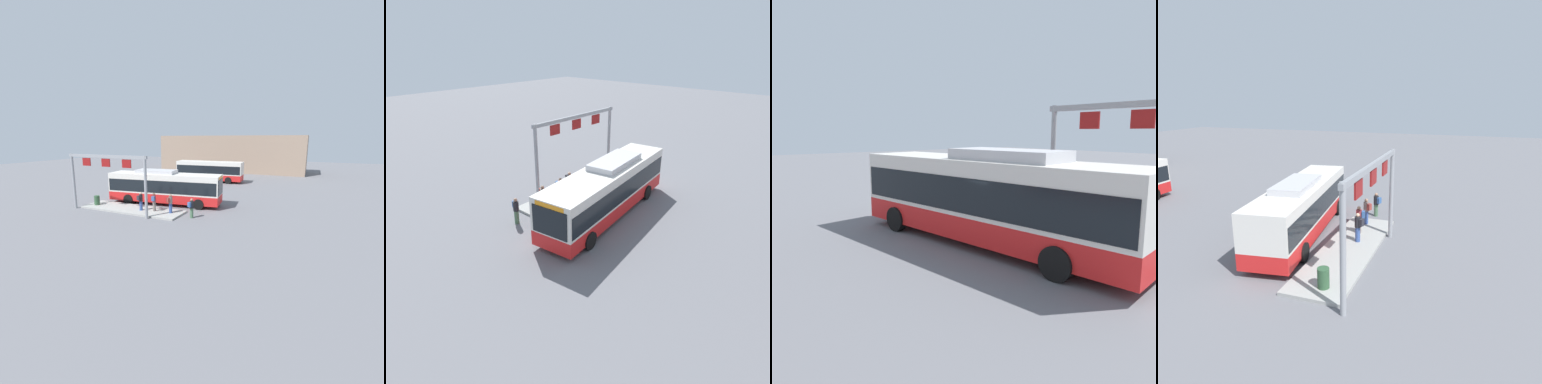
{
  "view_description": "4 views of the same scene",
  "coord_description": "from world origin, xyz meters",
  "views": [
    {
      "loc": [
        13.34,
        -22.49,
        6.54
      ],
      "look_at": [
        3.36,
        -0.69,
        1.63
      ],
      "focal_mm": 24.48,
      "sensor_mm": 36.0,
      "label": 1
    },
    {
      "loc": [
        15.48,
        11.33,
        10.22
      ],
      "look_at": [
        1.16,
        -1.37,
        1.51
      ],
      "focal_mm": 31.71,
      "sensor_mm": 36.0,
      "label": 2
    },
    {
      "loc": [
        -9.61,
        8.61,
        4.06
      ],
      "look_at": [
        2.0,
        -0.48,
        1.62
      ],
      "focal_mm": 34.48,
      "sensor_mm": 36.0,
      "label": 3
    },
    {
      "loc": [
        -17.7,
        -9.04,
        8.02
      ],
      "look_at": [
        3.88,
        -1.63,
        1.75
      ],
      "focal_mm": 32.68,
      "sensor_mm": 36.0,
      "label": 4
    }
  ],
  "objects": [
    {
      "name": "ground_plane",
      "position": [
        0.0,
        0.0,
        0.0
      ],
      "size": [
        120.0,
        120.0,
        0.0
      ],
      "primitive_type": "plane",
      "color": "slate"
    },
    {
      "name": "platform_curb",
      "position": [
        -1.52,
        -3.39,
        0.08
      ],
      "size": [
        10.0,
        2.8,
        0.16
      ],
      "primitive_type": "cube",
      "color": "#9E9E99",
      "rests_on": "ground"
    },
    {
      "name": "bus_main",
      "position": [
        -0.01,
        -0.0,
        1.81
      ],
      "size": [
        11.65,
        4.0,
        3.46
      ],
      "rotation": [
        0.0,
        0.0,
        0.13
      ],
      "color": "red",
      "rests_on": "ground"
    },
    {
      "name": "person_boarding",
      "position": [
        4.51,
        -3.34,
        0.89
      ],
      "size": [
        0.49,
        0.6,
        1.67
      ],
      "rotation": [
        0.0,
        0.0,
        1.16
      ],
      "color": "#476B4C",
      "rests_on": "ground"
    },
    {
      "name": "person_waiting_near",
      "position": [
        2.44,
        -3.23,
        1.05
      ],
      "size": [
        0.51,
        0.6,
        1.67
      ],
      "rotation": [
        0.0,
        0.0,
        1.11
      ],
      "color": "#334C8C",
      "rests_on": "platform_curb"
    },
    {
      "name": "person_waiting_mid",
      "position": [
        0.81,
        -3.28,
        1.05
      ],
      "size": [
        0.41,
        0.57,
        1.67
      ],
      "rotation": [
        0.0,
        0.0,
        1.78
      ],
      "color": "slate",
      "rests_on": "platform_curb"
    },
    {
      "name": "person_waiting_far",
      "position": [
        -0.41,
        -3.59,
        1.05
      ],
      "size": [
        0.44,
        0.58,
        1.67
      ],
      "rotation": [
        0.0,
        0.0,
        1.3
      ],
      "color": "#334C8C",
      "rests_on": "platform_curb"
    },
    {
      "name": "platform_sign_gantry",
      "position": [
        -2.83,
        -5.05,
        3.71
      ],
      "size": [
        8.47,
        0.24,
        5.2
      ],
      "color": "gray",
      "rests_on": "ground"
    },
    {
      "name": "trash_bin",
      "position": [
        -5.53,
        -3.67,
        0.61
      ],
      "size": [
        0.52,
        0.52,
        0.9
      ],
      "primitive_type": "cylinder",
      "color": "#2D5133",
      "rests_on": "platform_curb"
    }
  ]
}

